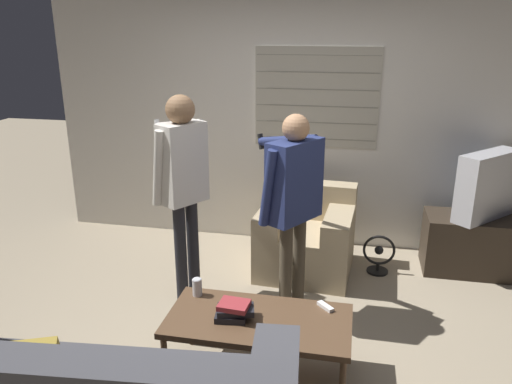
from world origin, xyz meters
The scene contains 12 objects.
ground_plane centered at (0.00, 0.00, 0.00)m, with size 16.00×16.00×0.00m, color gray.
wall_back centered at (0.01, 2.03, 1.28)m, with size 5.20×0.08×2.55m.
armchair_beige centered at (0.19, 1.35, 0.32)m, with size 0.89×0.88×0.78m.
coffee_table centered at (0.04, -0.27, 0.41)m, with size 1.18×0.59×0.44m.
tv_stand centered at (1.76, 1.61, 0.27)m, with size 0.97×0.47×0.54m.
tv centered at (1.76, 1.61, 0.85)m, with size 0.62×0.63×0.62m.
person_left_standing centered at (-0.76, 0.65, 1.10)m, with size 0.61×0.75×1.72m.
person_right_standing centered at (0.14, 0.54, 1.03)m, with size 0.59×0.81×1.62m.
book_stack centered at (-0.11, -0.31, 0.50)m, with size 0.26×0.19×0.12m.
soda_can centered at (-0.43, -0.07, 0.51)m, with size 0.07×0.07×0.13m.
spare_remote centered at (0.45, -0.07, 0.46)m, with size 0.12×0.12×0.02m.
floor_fan centered at (0.86, 1.40, 0.17)m, with size 0.30×0.20×0.37m.
Camera 1 is at (0.57, -2.98, 2.22)m, focal length 35.00 mm.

